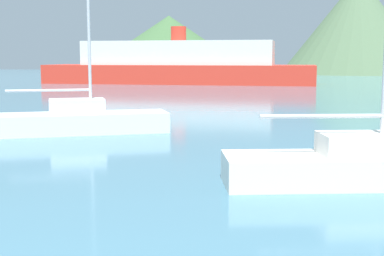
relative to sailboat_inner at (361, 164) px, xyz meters
name	(u,v)px	position (x,y,z in m)	size (l,w,h in m)	color
sailboat_inner	(361,164)	(0.00, 0.00, 0.00)	(6.57, 3.23, 8.46)	white
sailboat_middle	(77,119)	(-9.96, 6.59, 0.07)	(7.10, 4.74, 11.38)	silver
ferry_distant	(179,65)	(-15.17, 45.85, 1.59)	(30.06, 7.02, 6.31)	red
hill_west	(169,45)	(-23.47, 74.06, 4.38)	(29.46, 29.46, 9.74)	#3D6038
hill_central	(357,25)	(7.72, 88.62, 8.17)	(27.08, 27.08, 17.31)	#4C6647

